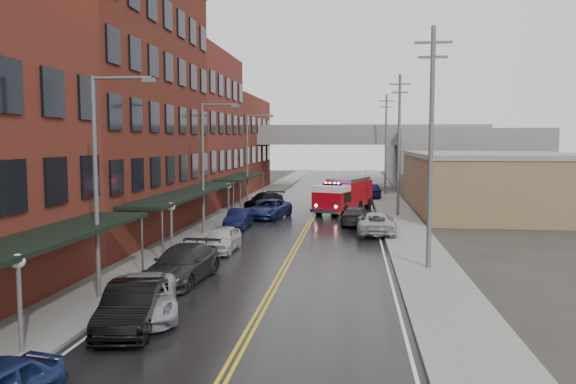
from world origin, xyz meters
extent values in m
cube|color=black|center=(0.00, 30.00, 0.01)|extent=(11.00, 160.00, 0.02)
cube|color=slate|center=(-7.30, 30.00, 0.07)|extent=(3.00, 160.00, 0.15)
cube|color=slate|center=(7.30, 30.00, 0.07)|extent=(3.00, 160.00, 0.15)
cube|color=gray|center=(-5.65, 30.00, 0.07)|extent=(0.30, 160.00, 0.15)
cube|color=gray|center=(5.65, 30.00, 0.07)|extent=(0.30, 160.00, 0.15)
cube|color=#5A2217|center=(-13.30, 23.00, 9.00)|extent=(9.00, 20.00, 18.00)
cube|color=maroon|center=(-13.30, 40.50, 7.50)|extent=(9.00, 15.00, 15.00)
cube|color=maroon|center=(-13.30, 58.00, 6.00)|extent=(9.00, 20.00, 12.00)
cube|color=#92754F|center=(16.00, 40.00, 2.50)|extent=(14.00, 22.00, 5.00)
cube|color=slate|center=(18.00, 70.00, 4.00)|extent=(18.00, 30.00, 8.00)
cube|color=black|center=(-7.50, 4.00, 3.00)|extent=(2.60, 16.00, 0.18)
cylinder|color=slate|center=(-6.35, 11.60, 1.50)|extent=(0.10, 0.10, 3.00)
cube|color=black|center=(-7.50, 23.00, 3.00)|extent=(2.60, 18.00, 0.18)
cylinder|color=slate|center=(-6.35, 14.40, 1.50)|extent=(0.10, 0.10, 3.00)
cylinder|color=slate|center=(-6.35, 31.60, 1.50)|extent=(0.10, 0.10, 3.00)
cube|color=black|center=(-7.50, 40.50, 3.00)|extent=(2.60, 13.00, 0.18)
cylinder|color=slate|center=(-6.35, 34.40, 1.50)|extent=(0.10, 0.10, 3.00)
cylinder|color=slate|center=(-6.35, 46.60, 1.50)|extent=(0.10, 0.10, 3.00)
cylinder|color=#59595B|center=(-6.40, 2.00, 1.40)|extent=(0.14, 0.14, 2.80)
sphere|color=silver|center=(-6.40, 2.00, 2.90)|extent=(0.44, 0.44, 0.44)
cylinder|color=#59595B|center=(-6.40, 16.00, 1.40)|extent=(0.14, 0.14, 2.80)
sphere|color=silver|center=(-6.40, 16.00, 2.90)|extent=(0.44, 0.44, 0.44)
cylinder|color=#59595B|center=(-6.40, 30.00, 1.40)|extent=(0.14, 0.14, 2.80)
sphere|color=silver|center=(-6.40, 30.00, 2.90)|extent=(0.44, 0.44, 0.44)
cylinder|color=#59595B|center=(-6.80, 8.00, 4.50)|extent=(0.18, 0.18, 9.00)
cylinder|color=#59595B|center=(-5.60, 8.00, 8.90)|extent=(2.40, 0.12, 0.12)
cube|color=#59595B|center=(-4.50, 8.00, 8.80)|extent=(0.50, 0.22, 0.18)
cylinder|color=#59595B|center=(-6.80, 24.00, 4.50)|extent=(0.18, 0.18, 9.00)
cylinder|color=#59595B|center=(-5.60, 24.00, 8.90)|extent=(2.40, 0.12, 0.12)
cube|color=#59595B|center=(-4.50, 24.00, 8.80)|extent=(0.50, 0.22, 0.18)
cylinder|color=#59595B|center=(-6.80, 40.00, 4.50)|extent=(0.18, 0.18, 9.00)
cylinder|color=#59595B|center=(-5.60, 40.00, 8.90)|extent=(2.40, 0.12, 0.12)
cube|color=#59595B|center=(-4.50, 40.00, 8.80)|extent=(0.50, 0.22, 0.18)
cylinder|color=#59595B|center=(7.20, 15.00, 6.00)|extent=(0.24, 0.24, 12.00)
cube|color=#59595B|center=(7.20, 15.00, 11.20)|extent=(1.80, 0.12, 0.12)
cube|color=#59595B|center=(7.20, 15.00, 10.50)|extent=(1.40, 0.12, 0.12)
cylinder|color=#59595B|center=(7.20, 35.00, 6.00)|extent=(0.24, 0.24, 12.00)
cube|color=#59595B|center=(7.20, 35.00, 11.20)|extent=(1.80, 0.12, 0.12)
cube|color=#59595B|center=(7.20, 35.00, 10.50)|extent=(1.40, 0.12, 0.12)
cylinder|color=#59595B|center=(7.20, 55.00, 6.00)|extent=(0.24, 0.24, 12.00)
cube|color=#59595B|center=(7.20, 55.00, 11.20)|extent=(1.80, 0.12, 0.12)
cube|color=#59595B|center=(7.20, 55.00, 10.50)|extent=(1.40, 0.12, 0.12)
cube|color=slate|center=(0.00, 62.00, 6.75)|extent=(40.00, 10.00, 1.50)
cube|color=slate|center=(-11.00, 62.00, 3.00)|extent=(1.60, 8.00, 6.00)
cube|color=slate|center=(11.00, 62.00, 3.00)|extent=(1.60, 8.00, 6.00)
cube|color=#A40712|center=(2.99, 38.74, 1.65)|extent=(4.46, 6.39, 2.23)
cube|color=#A40712|center=(1.60, 34.83, 1.33)|extent=(3.43, 3.49, 1.59)
cube|color=silver|center=(1.60, 34.83, 2.39)|extent=(3.23, 3.25, 0.53)
cube|color=black|center=(1.67, 35.03, 1.65)|extent=(3.09, 2.50, 0.85)
cube|color=slate|center=(2.99, 38.74, 2.92)|extent=(4.07, 5.91, 0.32)
cube|color=black|center=(1.60, 34.83, 2.74)|extent=(1.70, 0.85, 0.15)
sphere|color=#FF0C0C|center=(1.05, 35.03, 2.83)|extent=(0.21, 0.21, 0.21)
sphere|color=#1933FF|center=(2.15, 34.64, 2.83)|extent=(0.21, 0.21, 0.21)
cylinder|color=black|center=(0.46, 35.13, 0.53)|extent=(1.13, 0.71, 1.06)
cylinder|color=black|center=(2.66, 34.34, 0.53)|extent=(1.13, 0.71, 1.06)
cylinder|color=black|center=(1.71, 38.63, 0.53)|extent=(1.13, 0.71, 1.06)
cylinder|color=black|center=(3.91, 37.84, 0.53)|extent=(1.13, 0.71, 1.06)
cylinder|color=black|center=(2.60, 41.13, 0.53)|extent=(1.13, 0.71, 1.06)
cylinder|color=black|center=(4.81, 40.34, 0.53)|extent=(1.13, 0.71, 1.06)
imported|color=black|center=(-4.04, 4.70, 0.80)|extent=(2.49, 5.07, 1.60)
imported|color=#989AA0|center=(-4.20, 6.17, 0.73)|extent=(4.01, 5.75, 1.46)
imported|color=black|center=(-4.33, 11.30, 0.81)|extent=(2.72, 5.73, 1.61)
imported|color=#BDBDBD|center=(-4.18, 18.37, 0.74)|extent=(1.78, 4.38, 1.49)
imported|color=black|center=(-5.00, 27.20, 0.71)|extent=(1.52, 4.32, 1.42)
imported|color=navy|center=(-3.60, 32.88, 0.79)|extent=(3.63, 6.05, 1.57)
imported|color=black|center=(-5.00, 39.20, 0.78)|extent=(3.72, 5.80, 1.56)
imported|color=#A4A6AC|center=(5.00, 25.63, 0.78)|extent=(2.60, 5.61, 1.56)
imported|color=#232326|center=(3.60, 29.80, 0.73)|extent=(2.43, 5.15, 1.45)
imported|color=white|center=(4.03, 46.20, 0.83)|extent=(2.72, 5.14, 1.67)
imported|color=black|center=(5.00, 49.95, 0.83)|extent=(2.86, 5.33, 1.67)
camera|label=1|loc=(3.46, -13.28, 6.43)|focal=35.00mm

